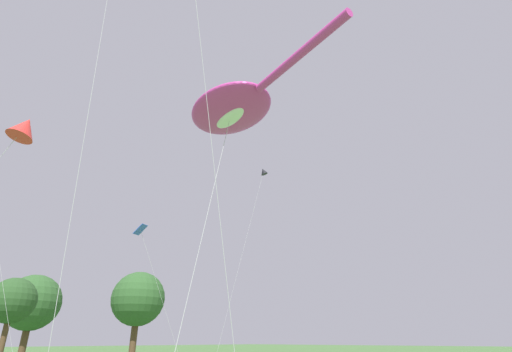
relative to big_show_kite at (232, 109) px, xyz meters
The scene contains 7 objects.
big_show_kite is the anchor object (origin of this frame).
small_kite_bird_shape 9.64m from the big_show_kite, 147.94° to the left, with size 4.13×3.29×11.16m.
small_kite_tiny_distant 15.04m from the big_show_kite, 75.01° to the left, with size 4.32×2.62×10.50m.
small_kite_diamond_red 18.67m from the big_show_kite, 36.47° to the left, with size 5.42×1.53×18.08m.
tree_oak_right 49.66m from the big_show_kite, 80.55° to the left, with size 7.57×7.57×10.64m.
tree_oak_left 32.60m from the big_show_kite, 88.50° to the left, with size 4.35×4.35×7.74m.
tree_pine_center 36.69m from the big_show_kite, 65.10° to the left, with size 6.64×6.64×10.14m.
Camera 1 is at (-8.87, 1.52, 1.98)m, focal length 26.48 mm.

